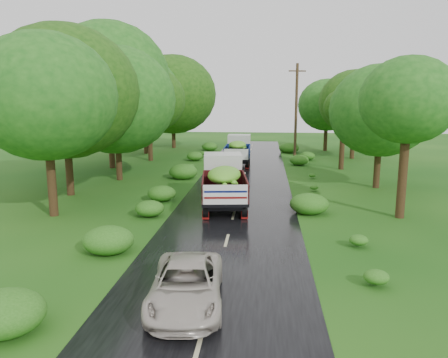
# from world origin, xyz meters

# --- Properties ---
(ground) EXTENTS (120.00, 120.00, 0.00)m
(ground) POSITION_xyz_m (0.00, 0.00, 0.00)
(ground) COLOR #0F410E
(ground) RESTS_ON ground
(road) EXTENTS (6.50, 80.00, 0.02)m
(road) POSITION_xyz_m (0.00, 5.00, 0.01)
(road) COLOR black
(road) RESTS_ON ground
(road_lines) EXTENTS (0.12, 69.60, 0.00)m
(road_lines) POSITION_xyz_m (0.00, 6.00, 0.02)
(road_lines) COLOR #BFB78C
(road_lines) RESTS_ON road
(truck_near) EXTENTS (2.99, 6.58, 2.67)m
(truck_near) POSITION_xyz_m (-0.70, 9.99, 1.51)
(truck_near) COLOR black
(truck_near) RESTS_ON ground
(truck_far) EXTENTS (2.16, 5.95, 2.49)m
(truck_far) POSITION_xyz_m (-0.82, 25.03, 1.41)
(truck_far) COLOR black
(truck_far) RESTS_ON ground
(car) EXTENTS (2.47, 4.64, 1.24)m
(car) POSITION_xyz_m (-0.67, -1.88, 0.64)
(car) COLOR beige
(car) RESTS_ON road
(utility_pole) EXTENTS (1.52, 0.50, 8.82)m
(utility_pole) POSITION_xyz_m (4.25, 25.85, 4.54)
(utility_pole) COLOR #382616
(utility_pole) RESTS_ON ground
(trees_left) EXTENTS (6.72, 33.87, 9.54)m
(trees_left) POSITION_xyz_m (-9.95, 22.43, 6.30)
(trees_left) COLOR black
(trees_left) RESTS_ON ground
(trees_right) EXTENTS (5.42, 30.68, 7.23)m
(trees_right) POSITION_xyz_m (8.91, 23.71, 5.23)
(trees_right) COLOR black
(trees_right) RESTS_ON ground
(shrubs) EXTENTS (11.90, 44.00, 0.70)m
(shrubs) POSITION_xyz_m (0.00, 14.00, 0.35)
(shrubs) COLOR #245F16
(shrubs) RESTS_ON ground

